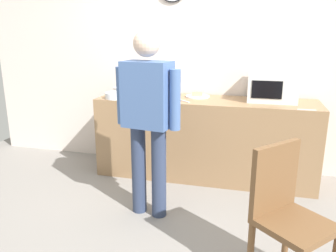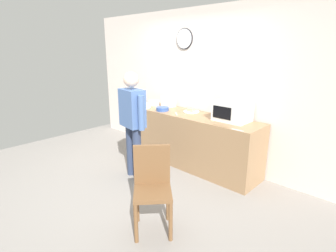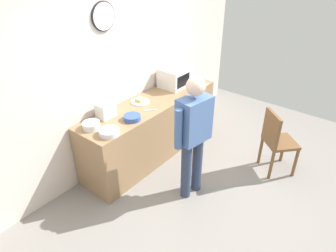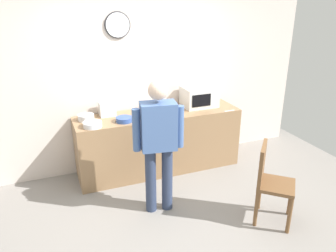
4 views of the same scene
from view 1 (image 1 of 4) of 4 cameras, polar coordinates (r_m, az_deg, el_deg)
ground_plane at (r=2.97m, az=-1.24°, el=-17.13°), size 6.00×6.00×0.00m
back_wall at (r=4.07m, az=4.83°, el=11.27°), size 5.40×0.13×2.60m
kitchen_counter at (r=3.84m, az=6.19°, el=-2.08°), size 2.39×0.62×0.89m
microwave at (r=3.76m, az=17.17°, el=6.29°), size 0.50×0.39×0.30m
sandwich_plate at (r=3.86m, az=5.01°, el=5.17°), size 0.27×0.27×0.07m
salad_bowl at (r=3.70m, az=-2.31°, el=4.95°), size 0.22×0.22×0.06m
cereal_bowl at (r=4.07m, az=-7.69°, el=5.95°), size 0.22×0.22×0.08m
mixing_bowl at (r=3.80m, az=-8.73°, el=5.12°), size 0.24×0.24×0.07m
toaster at (r=4.03m, az=-3.19°, el=6.82°), size 0.22×0.18×0.20m
fork_utensil at (r=3.61m, az=2.74°, el=4.24°), size 0.14×0.13×0.01m
spoon_utensil at (r=3.45m, az=22.34°, el=2.55°), size 0.17×0.02×0.01m
person_standing at (r=2.87m, az=-3.44°, el=2.35°), size 0.58×0.30×1.63m
wooden_chair at (r=2.30m, az=19.23°, el=-13.48°), size 0.56×0.56×0.94m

